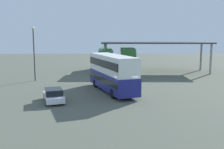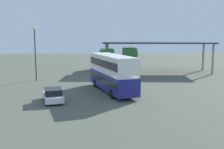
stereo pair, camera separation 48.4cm
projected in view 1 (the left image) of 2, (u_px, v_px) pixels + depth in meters
The scene contains 7 objects.
ground_plane at pixel (125, 98), 26.80m from camera, with size 140.00×140.00×0.00m, color #515749.
double_decker_main at pixel (112, 72), 29.91m from camera, with size 5.49×10.56×4.26m.
parked_hatchback at pixel (54, 95), 25.29m from camera, with size 2.74×4.24×1.35m.
double_decker_near_canopy at pixel (105, 59), 47.06m from camera, with size 2.52×11.27×4.08m.
double_decker_mid_row at pixel (127, 58), 48.19m from camera, with size 3.08×10.39×4.27m.
depot_canopy at pixel (156, 44), 46.04m from camera, with size 19.53×7.36×5.37m.
lamppost_tall at pixel (34, 47), 36.73m from camera, with size 0.44×0.44×7.74m.
Camera 1 is at (-2.46, -26.06, 6.40)m, focal length 41.43 mm.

